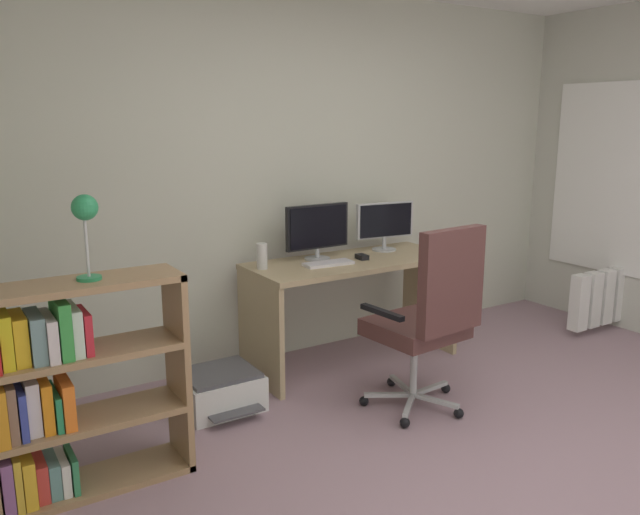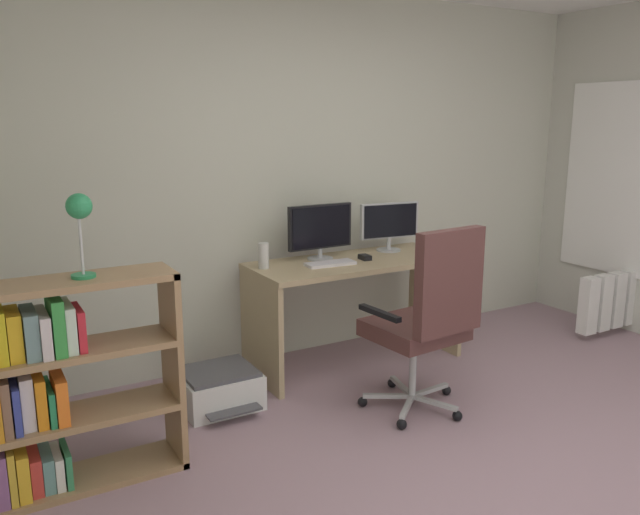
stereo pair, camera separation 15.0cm
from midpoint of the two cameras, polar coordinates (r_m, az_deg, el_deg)
ground_plane at (r=3.28m, az=19.62°, el=-20.19°), size 5.19×4.49×0.02m
wall_back at (r=4.60m, az=-1.45°, el=7.25°), size 5.19×0.10×2.61m
desk at (r=4.46m, az=4.16°, el=-2.72°), size 1.50×0.62×0.76m
monitor_main at (r=4.37m, az=1.01°, el=2.61°), size 0.49×0.18×0.39m
monitor_secondary at (r=4.70m, az=7.20°, el=3.12°), size 0.47×0.18×0.36m
keyboard at (r=4.24m, az=1.98°, el=-0.55°), size 0.35×0.15×0.02m
computer_mouse at (r=4.42m, az=5.05°, el=0.02°), size 0.07×0.10×0.03m
desktop_speaker at (r=4.14m, az=-4.09°, el=0.16°), size 0.07×0.07×0.17m
office_chair at (r=3.71m, az=10.88°, el=-5.09°), size 0.64×0.64×1.14m
bookshelf at (r=3.18m, az=-21.40°, el=-10.89°), size 0.90×0.30×1.01m
desk_lamp at (r=3.00m, az=-19.58°, el=3.65°), size 0.12×0.12×0.39m
printer at (r=3.96m, az=-8.04°, el=-11.63°), size 0.46×0.49×0.24m
radiator at (r=5.76m, az=26.28°, el=-3.34°), size 0.95×0.10×0.45m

